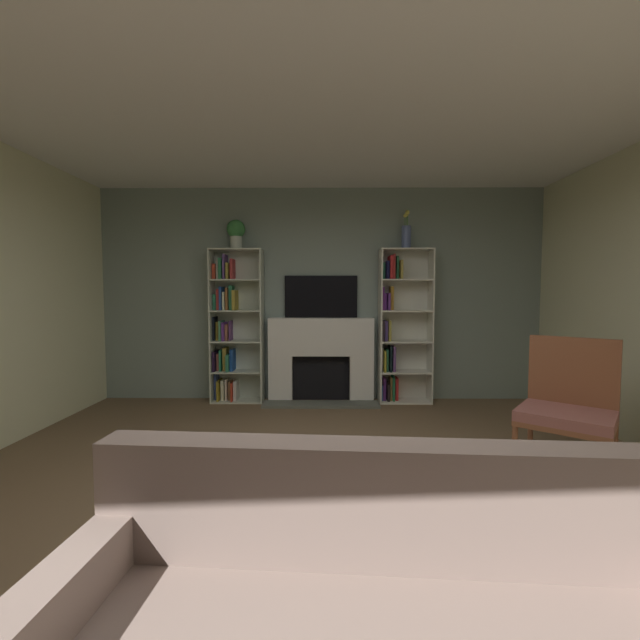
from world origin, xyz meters
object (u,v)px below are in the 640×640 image
Objects in this scene: bookshelf_right at (398,327)px; vase_with_flowers at (406,235)px; bookshelf_left at (232,328)px; armchair at (568,404)px; potted_plant at (236,232)px; coffee_table at (360,494)px; fireplace at (321,357)px; tv at (321,297)px.

vase_with_flowers reaches higher than bookshelf_right.
bookshelf_left and bookshelf_right have the same top height.
potted_plant is at bearing 145.79° from armchair.
bookshelf_right is 2.67× the size of coffee_table.
potted_plant is at bearing -28.80° from bookshelf_left.
fireplace is at bearing 179.72° from bookshelf_right.
vase_with_flowers is 3.84m from coffee_table.
potted_plant is 0.76× the size of vase_with_flowers.
fireplace is 3.35m from coffee_table.
tv is at bearing 93.67° from coffee_table.
tv is at bearing 175.20° from bookshelf_right.
armchair is at bearing -65.23° from bookshelf_right.
bookshelf_right is 2.37m from armchair.
armchair is (3.13, -2.12, -0.43)m from bookshelf_left.
bookshelf_left is 4.05× the size of vase_with_flowers.
bookshelf_right reaches higher than fireplace.
potted_plant is (-1.08, -0.12, 0.82)m from tv.
armchair is at bearing -46.98° from fireplace.
vase_with_flowers is at bearing -1.05° from bookshelf_left.
vase_with_flowers is (0.08, -0.04, 1.17)m from bookshelf_right.
bookshelf_right is 4.05× the size of vase_with_flowers.
vase_with_flowers reaches higher than potted_plant.
fireplace reaches higher than coffee_table.
coffee_table is at bearing -103.21° from bookshelf_right.
bookshelf_right reaches higher than armchair.
potted_plant is at bearing 179.98° from vase_with_flowers.
vase_with_flowers is at bearing -25.12° from bookshelf_right.
tv is at bearing 3.95° from bookshelf_left.
tv is 3.56m from coffee_table.
fireplace is 3.96× the size of potted_plant.
potted_plant is at bearing -177.84° from fireplace.
bookshelf_left is at bearing 178.95° from vase_with_flowers.
coffee_table is at bearing -145.25° from armchair.
vase_with_flowers is at bearing 113.37° from armchair.
tv is at bearing 173.63° from vase_with_flowers.
bookshelf_left is 1.23m from potted_plant.
potted_plant is (-2.08, -0.04, 1.21)m from bookshelf_right.
armchair is at bearing -48.02° from tv.
vase_with_flowers is (1.08, -0.04, 1.57)m from fireplace.
vase_with_flowers reaches higher than bookshelf_left.
bookshelf_right is at bearing -0.12° from bookshelf_left.
fireplace reaches higher than armchair.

